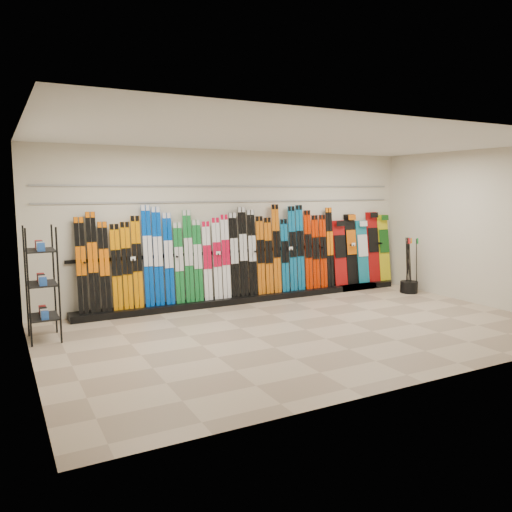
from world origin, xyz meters
TOP-DOWN VIEW (x-y plane):
  - floor at (0.00, 0.00)m, footprint 8.00×8.00m
  - back_wall at (0.00, 2.50)m, footprint 8.00×0.00m
  - left_wall at (-4.00, 0.00)m, footprint 0.00×5.00m
  - right_wall at (4.00, 0.00)m, footprint 0.00×5.00m
  - ceiling at (0.00, 0.00)m, footprint 8.00×8.00m
  - ski_rack_base at (0.22, 2.28)m, footprint 8.00×0.40m
  - skis at (-0.44, 2.31)m, footprint 5.37×0.19m
  - snowboards at (3.10, 2.36)m, footprint 1.60×0.25m
  - accessory_rack at (-3.75, 1.39)m, footprint 0.40×0.60m
  - pole_bin at (3.60, 1.38)m, footprint 0.38×0.38m
  - ski_poles at (3.60, 1.40)m, footprint 0.31×0.30m
  - slatwall_rail_0 at (0.00, 2.48)m, footprint 7.60×0.02m
  - slatwall_rail_1 at (0.00, 2.48)m, footprint 7.60×0.02m

SIDE VIEW (x-z plane):
  - floor at x=0.00m, z-range 0.00..0.00m
  - ski_rack_base at x=0.22m, z-range 0.00..0.12m
  - pole_bin at x=3.60m, z-range 0.00..0.25m
  - ski_poles at x=3.60m, z-range 0.02..1.20m
  - accessory_rack at x=-3.75m, z-range 0.00..1.70m
  - snowboards at x=3.10m, z-range 0.08..1.67m
  - skis at x=-0.44m, z-range 0.03..1.87m
  - back_wall at x=0.00m, z-range -2.50..5.50m
  - left_wall at x=-4.00m, z-range -1.00..4.00m
  - right_wall at x=4.00m, z-range -1.00..4.00m
  - slatwall_rail_0 at x=0.00m, z-range 1.98..2.02m
  - slatwall_rail_1 at x=0.00m, z-range 2.28..2.31m
  - ceiling at x=0.00m, z-range 3.00..3.00m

